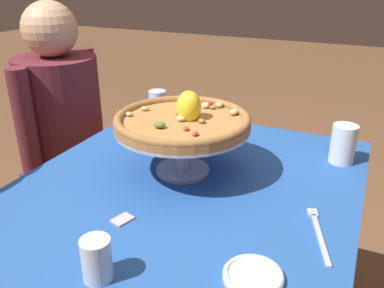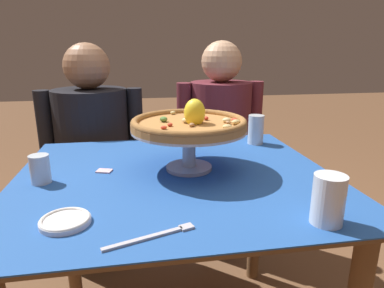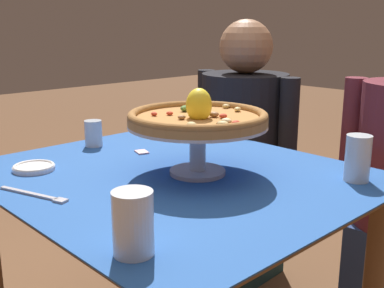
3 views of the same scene
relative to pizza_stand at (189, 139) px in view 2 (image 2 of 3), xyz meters
The scene contains 11 objects.
dining_table 0.24m from the pizza_stand, 141.41° to the right, with size 1.05×0.93×0.75m.
pizza_stand is the anchor object (origin of this frame).
pizza 0.06m from the pizza_stand, 27.69° to the right, with size 0.39×0.39×0.10m.
water_glass_back_right 0.44m from the pizza_stand, 38.58° to the left, with size 0.07×0.07×0.13m.
water_glass_side_left 0.49m from the pizza_stand, behind, with size 0.06×0.06×0.09m.
water_glass_front_right 0.51m from the pizza_stand, 57.77° to the right, with size 0.08×0.08×0.12m.
side_plate 0.49m from the pizza_stand, 137.55° to the right, with size 0.12×0.12×0.02m.
dinner_fork 0.46m from the pizza_stand, 109.08° to the right, with size 0.21×0.09×0.01m.
sugar_packet 0.31m from the pizza_stand, behind, with size 0.05×0.04×0.01m, color beige.
diner_left 0.84m from the pizza_stand, 120.86° to the left, with size 0.54×0.39×1.19m.
diner_right 0.83m from the pizza_stand, 67.71° to the left, with size 0.50×0.36×1.20m.
Camera 2 is at (-0.12, -1.05, 1.16)m, focal length 31.23 mm.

